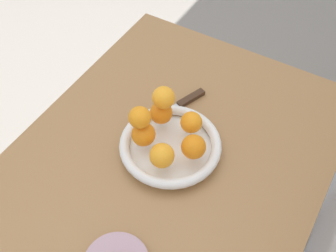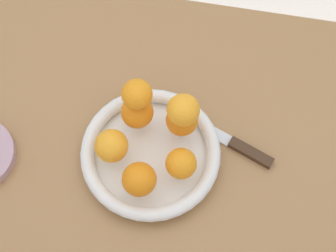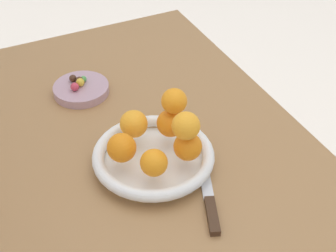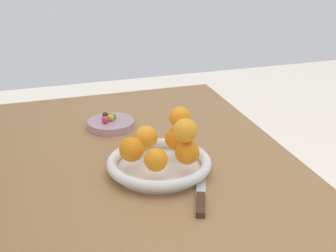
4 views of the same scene
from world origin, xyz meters
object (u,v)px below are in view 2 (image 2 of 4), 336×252
object	(u,v)px
orange_1	(181,163)
orange_5	(183,110)
fruit_bowl	(151,153)
orange_6	(137,94)
orange_2	(182,120)
orange_4	(111,146)
orange_0	(139,179)
dining_table	(113,169)
knife	(223,137)
orange_3	(137,112)

from	to	relation	value
orange_1	orange_5	bearing A→B (deg)	-82.18
fruit_bowl	orange_6	bearing A→B (deg)	-62.83
orange_2	orange_6	bearing A→B (deg)	-6.11
orange_5	orange_6	bearing A→B (deg)	-10.47
fruit_bowl	orange_6	distance (m)	0.13
orange_4	orange_6	xyz separation A→B (m)	(-0.03, -0.08, 0.06)
orange_0	dining_table	bearing A→B (deg)	-38.05
dining_table	orange_5	distance (m)	0.26
orange_5	knife	world-z (taller)	orange_5
orange_2	orange_5	world-z (taller)	orange_5
fruit_bowl	knife	xyz separation A→B (m)	(-0.13, -0.06, -0.02)
orange_5	orange_6	xyz separation A→B (m)	(0.08, -0.02, -0.00)
orange_0	orange_3	distance (m)	0.13
orange_0	orange_1	distance (m)	0.08
orange_0	orange_1	world-z (taller)	orange_0
orange_1	orange_4	xyz separation A→B (m)	(0.13, -0.01, 0.00)
orange_6	knife	xyz separation A→B (m)	(-0.16, 0.00, -0.12)
dining_table	orange_3	world-z (taller)	orange_3
orange_6	orange_2	bearing A→B (deg)	173.89
knife	orange_5	bearing A→B (deg)	9.68
orange_6	orange_5	bearing A→B (deg)	169.53
knife	orange_3	bearing A→B (deg)	1.97
orange_2	knife	world-z (taller)	orange_2
orange_6	fruit_bowl	bearing A→B (deg)	117.17
orange_4	knife	world-z (taller)	orange_4
fruit_bowl	orange_3	bearing A→B (deg)	-58.82
orange_1	orange_2	world-z (taller)	orange_2
orange_5	orange_1	bearing A→B (deg)	97.82
fruit_bowl	orange_3	size ratio (longest dim) A/B	4.32
orange_3	orange_4	size ratio (longest dim) A/B	0.99
orange_1	orange_4	distance (m)	0.13
orange_3	fruit_bowl	bearing A→B (deg)	121.18
fruit_bowl	orange_5	xyz separation A→B (m)	(-0.05, -0.05, 0.11)
orange_3	orange_6	xyz separation A→B (m)	(-0.00, -0.01, 0.06)
orange_2	orange_6	world-z (taller)	orange_6
dining_table	orange_2	bearing A→B (deg)	-153.96
knife	orange_0	bearing A→B (deg)	44.19
dining_table	orange_4	size ratio (longest dim) A/B	18.07
orange_0	orange_2	distance (m)	0.14
orange_0	orange_6	size ratio (longest dim) A/B	1.11
orange_1	orange_2	distance (m)	0.08
dining_table	orange_2	size ratio (longest dim) A/B	18.55
orange_1	orange_0	bearing A→B (deg)	32.34
dining_table	orange_6	distance (m)	0.23
orange_2	knife	xyz separation A→B (m)	(-0.08, -0.01, -0.06)
orange_0	orange_3	bearing A→B (deg)	-76.99
orange_3	orange_5	size ratio (longest dim) A/B	1.05
orange_0	knife	bearing A→B (deg)	-135.81
orange_4	orange_6	world-z (taller)	orange_6
orange_4	knife	size ratio (longest dim) A/B	0.24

